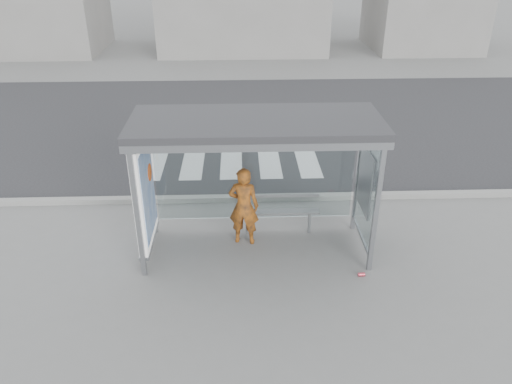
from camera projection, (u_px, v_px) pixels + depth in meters
ground at (256, 249)px, 9.52m from camera, size 80.00×80.00×0.00m
road at (248, 123)px, 15.70m from camera, size 30.00×10.00×0.01m
curb at (253, 198)px, 11.21m from camera, size 30.00×0.18×0.12m
crosswalk at (231, 155)px, 13.47m from camera, size 4.55×3.00×0.00m
bus_shelter at (235, 153)px, 8.63m from camera, size 4.25×1.65×2.62m
person at (244, 206)px, 9.39m from camera, size 0.63×0.47×1.58m
bench at (279, 211)px, 9.82m from camera, size 1.60×0.21×0.82m
soda_can at (361, 274)px, 8.78m from camera, size 0.12×0.07×0.07m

